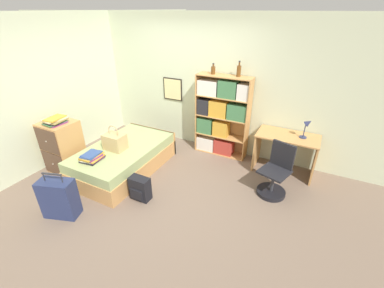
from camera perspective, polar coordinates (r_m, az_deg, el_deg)
The scene contains 16 objects.
ground_plane at distance 4.58m, azimuth -8.47°, elevation -7.51°, with size 14.00×14.00×0.00m, color #756051.
wall_back at distance 5.27m, azimuth 0.58°, elevation 13.29°, with size 10.00×0.09×2.60m.
wall_left at distance 5.41m, azimuth -27.84°, elevation 10.49°, with size 0.06×10.00×2.60m.
bed at distance 4.82m, azimuth -14.75°, elevation -2.96°, with size 1.09×1.84×0.47m.
handbag at distance 4.58m, azimuth -16.76°, elevation 0.53°, with size 0.35×0.26×0.44m.
book_stack_on_bed at distance 4.41m, azimuth -21.40°, elevation -2.66°, with size 0.32×0.35×0.12m.
suitcase at distance 4.09m, azimuth -27.44°, elevation -10.68°, with size 0.52×0.38×0.71m.
dresser at distance 5.10m, azimuth -26.77°, elevation -0.50°, with size 0.55×0.53×0.92m.
magazine_pile_on_dresser at distance 4.85m, azimuth -28.16°, elevation 4.60°, with size 0.32×0.37×0.11m.
bookcase at distance 5.00m, azimuth 6.26°, elevation 6.31°, with size 1.03×0.30×1.57m.
bottle_green at distance 4.83m, azimuth 4.72°, elevation 16.07°, with size 0.08×0.08×0.19m.
bottle_brown at distance 4.70m, azimuth 10.37°, elevation 15.75°, with size 0.07×0.07×0.27m.
desk at distance 4.76m, azimuth 20.16°, elevation -0.68°, with size 1.02×0.56×0.72m.
desk_lamp at distance 4.58m, azimuth 24.27°, elevation 3.77°, with size 0.16×0.12×0.35m.
desk_chair at distance 4.26m, azimuth 17.86°, elevation -7.30°, with size 0.51×0.51×0.84m.
backpack at distance 4.07m, azimuth -11.50°, elevation -9.69°, with size 0.32×0.20×0.38m.
Camera 1 is at (2.27, -2.98, 2.63)m, focal length 24.00 mm.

